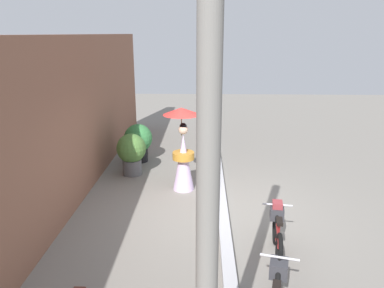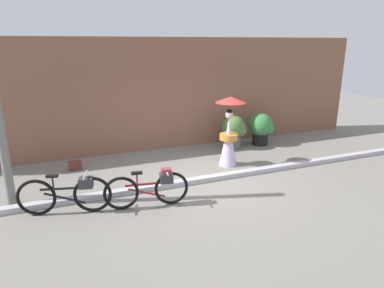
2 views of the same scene
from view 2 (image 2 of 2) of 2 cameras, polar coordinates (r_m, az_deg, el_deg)
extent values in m
plane|color=gray|center=(8.38, 2.07, -6.27)|extent=(30.00, 30.00, 0.00)
cube|color=brown|center=(10.79, -4.72, 8.31)|extent=(14.00, 0.40, 3.41)
cube|color=#B2B2B7|center=(8.35, 2.08, -5.89)|extent=(14.00, 0.20, 0.12)
torus|color=black|center=(7.14, -3.45, -7.38)|extent=(0.71, 0.16, 0.71)
torus|color=black|center=(7.05, -11.75, -8.07)|extent=(0.71, 0.16, 0.71)
cube|color=maroon|center=(7.02, -7.62, -6.65)|extent=(0.86, 0.15, 0.04)
cube|color=maroon|center=(7.10, -7.55, -8.09)|extent=(0.75, 0.13, 0.27)
cylinder|color=maroon|center=(6.96, -9.17, -5.92)|extent=(0.03, 0.03, 0.29)
cube|color=black|center=(6.91, -9.22, -4.80)|extent=(0.23, 0.12, 0.05)
cylinder|color=silver|center=(6.98, -4.34, -4.54)|extent=(0.10, 0.48, 0.03)
cube|color=#333338|center=(7.03, -4.31, -5.65)|extent=(0.29, 0.25, 0.20)
cube|color=maroon|center=(6.98, -4.33, -4.66)|extent=(0.22, 0.19, 0.14)
torus|color=black|center=(7.09, -16.26, -8.08)|extent=(0.74, 0.25, 0.75)
torus|color=black|center=(7.33, -24.57, -8.14)|extent=(0.74, 0.25, 0.75)
cube|color=black|center=(7.13, -20.61, -6.99)|extent=(0.87, 0.25, 0.04)
cube|color=black|center=(7.21, -20.45, -8.49)|extent=(0.76, 0.22, 0.28)
cylinder|color=black|center=(7.13, -22.21, -6.12)|extent=(0.03, 0.03, 0.31)
cube|color=black|center=(7.08, -22.35, -4.97)|extent=(0.24, 0.14, 0.05)
cylinder|color=silver|center=(6.95, -17.40, -5.00)|extent=(0.15, 0.47, 0.03)
cube|color=#333338|center=(7.01, -17.30, -6.17)|extent=(0.31, 0.28, 0.20)
cone|color=silver|center=(9.32, 6.11, 0.30)|extent=(0.48, 0.48, 1.30)
cylinder|color=#C1842D|center=(9.28, 6.14, 1.22)|extent=(0.49, 0.49, 0.16)
sphere|color=beige|center=(9.14, 6.26, 4.85)|extent=(0.21, 0.21, 0.21)
sphere|color=black|center=(9.12, 6.27, 5.30)|extent=(0.16, 0.16, 0.16)
cylinder|color=olive|center=(9.17, 6.41, 5.69)|extent=(0.02, 0.02, 0.55)
cone|color=red|center=(9.12, 6.47, 7.39)|extent=(0.81, 0.81, 0.16)
cylinder|color=black|center=(11.51, 11.29, 0.79)|extent=(0.50, 0.50, 0.36)
sphere|color=#387F42|center=(11.38, 11.43, 3.16)|extent=(0.78, 0.78, 0.78)
sphere|color=#387F42|center=(11.42, 12.53, 2.63)|extent=(0.43, 0.43, 0.43)
cylinder|color=#59595B|center=(10.99, 6.88, 0.35)|extent=(0.48, 0.48, 0.39)
sphere|color=#4C7A38|center=(10.87, 6.97, 2.83)|extent=(0.74, 0.74, 0.74)
sphere|color=#4C7A38|center=(10.88, 8.08, 2.31)|extent=(0.40, 0.40, 0.40)
cube|color=#592D23|center=(9.57, -18.97, -3.44)|extent=(0.33, 0.16, 0.24)
cube|color=#47241C|center=(9.51, -18.98, -3.19)|extent=(0.28, 0.06, 0.09)
camera|label=1|loc=(8.28, -49.40, 12.24)|focal=34.72mm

